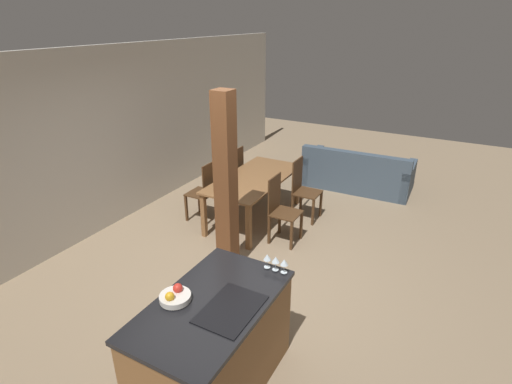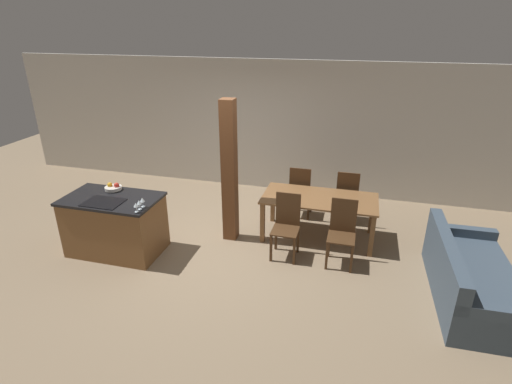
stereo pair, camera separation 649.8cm
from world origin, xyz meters
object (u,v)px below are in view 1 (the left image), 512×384
object	(u,v)px
dining_chair_near_left	(281,208)
dining_chair_far_left	(205,191)
fruit_bowl	(175,296)
wine_glass_far	(267,258)
dining_chair_far_right	(232,174)
wine_glass_middle	(276,260)
dining_chair_near_right	(303,188)
kitchen_island	(214,345)
dining_table	(254,183)
wine_glass_near	(284,263)
timber_post	(226,187)
couch	(357,174)

from	to	relation	value
dining_chair_near_left	dining_chair_far_left	xyz separation A→B (m)	(0.00, 1.34, 0.00)
fruit_bowl	wine_glass_far	size ratio (longest dim) A/B	1.85
dining_chair_near_left	dining_chair_far_right	bearing A→B (deg)	57.99
wine_glass_middle	wine_glass_far	distance (m)	0.09
wine_glass_far	dining_chair_far_left	size ratio (longest dim) A/B	0.14
wine_glass_middle	wine_glass_far	bearing A→B (deg)	90.00
wine_glass_far	fruit_bowl	bearing A→B (deg)	149.80
wine_glass_far	dining_chair_near_right	xyz separation A→B (m)	(2.78, 0.77, -0.52)
wine_glass_middle	fruit_bowl	bearing A→B (deg)	145.28
kitchen_island	dining_chair_near_left	xyz separation A→B (m)	(2.60, 0.59, 0.05)
wine_glass_far	dining_table	distance (m)	2.80
dining_chair_near_right	dining_chair_far_right	distance (m)	1.34
wine_glass_near	dining_chair_near_right	xyz separation A→B (m)	(2.78, 0.94, -0.52)
kitchen_island	dining_chair_near_left	world-z (taller)	dining_chair_near_left
kitchen_island	fruit_bowl	xyz separation A→B (m)	(-0.13, 0.27, 0.51)
dining_table	timber_post	xyz separation A→B (m)	(-1.41, -0.38, 0.53)
fruit_bowl	dining_chair_near_left	world-z (taller)	fruit_bowl
kitchen_island	dining_chair_far_right	distance (m)	3.93
fruit_bowl	dining_chair_near_right	world-z (taller)	fruit_bowl
fruit_bowl	wine_glass_middle	xyz separation A→B (m)	(0.77, -0.54, 0.07)
wine_glass_middle	dining_chair_near_right	world-z (taller)	wine_glass_middle
dining_chair_far_left	dining_chair_near_left	bearing A→B (deg)	90.00
kitchen_island	dining_chair_far_left	xyz separation A→B (m)	(2.60, 1.92, 0.05)
kitchen_island	timber_post	bearing A→B (deg)	28.56
fruit_bowl	dining_chair_near_right	distance (m)	3.60
wine_glass_middle	dining_chair_near_right	xyz separation A→B (m)	(2.78, 0.85, -0.52)
dining_chair_near_left	timber_post	bearing A→B (deg)	163.96
wine_glass_far	dining_table	world-z (taller)	wine_glass_far
dining_chair_near_left	dining_chair_far_right	xyz separation A→B (m)	(0.84, 1.34, 0.00)
wine_glass_near	wine_glass_middle	world-z (taller)	same
dining_table	dining_chair_far_left	distance (m)	0.80
dining_table	dining_chair_far_left	world-z (taller)	dining_chair_far_left
wine_glass_middle	dining_chair_far_right	size ratio (longest dim) A/B	0.14
dining_table	wine_glass_far	bearing A→B (deg)	-148.76
wine_glass_far	dining_chair_far_left	world-z (taller)	wine_glass_far
dining_chair_near_left	wine_glass_middle	bearing A→B (deg)	-156.36
kitchen_island	dining_chair_near_right	distance (m)	3.48
couch	wine_glass_middle	bearing A→B (deg)	93.89
dining_table	timber_post	size ratio (longest dim) A/B	0.80
dining_chair_far_left	couch	world-z (taller)	dining_chair_far_left
wine_glass_near	kitchen_island	bearing A→B (deg)	151.49
dining_chair_near_left	dining_chair_far_right	size ratio (longest dim) A/B	1.00
wine_glass_near	dining_chair_near_right	world-z (taller)	wine_glass_near
wine_glass_near	couch	bearing A→B (deg)	6.29
fruit_bowl	couch	xyz separation A→B (m)	(5.25, -0.13, -0.70)
wine_glass_near	timber_post	xyz separation A→B (m)	(0.96, 1.22, 0.13)
dining_table	dining_chair_far_right	bearing A→B (deg)	57.99
wine_glass_near	dining_chair_near_left	bearing A→B (deg)	25.72
wine_glass_middle	dining_chair_near_left	world-z (taller)	wine_glass_middle
dining_chair_far_left	dining_chair_near_right	bearing A→B (deg)	122.01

